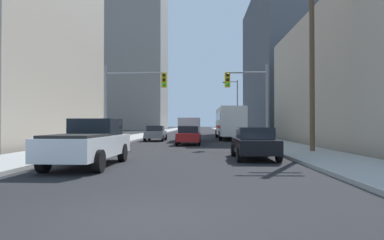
% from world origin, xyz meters
% --- Properties ---
extents(ground_plane, '(400.00, 400.00, 0.00)m').
position_xyz_m(ground_plane, '(0.00, 0.00, 0.00)').
color(ground_plane, black).
extents(sidewalk_left, '(3.60, 160.00, 0.15)m').
position_xyz_m(sidewalk_left, '(-7.07, 50.00, 0.07)').
color(sidewalk_left, '#9E9E99').
rests_on(sidewalk_left, ground).
extents(sidewalk_right, '(3.60, 160.00, 0.15)m').
position_xyz_m(sidewalk_right, '(7.07, 50.00, 0.07)').
color(sidewalk_right, '#9E9E99').
rests_on(sidewalk_right, ground).
extents(city_bus, '(2.67, 11.52, 3.40)m').
position_xyz_m(city_bus, '(4.25, 30.91, 1.93)').
color(city_bus, silver).
rests_on(city_bus, ground).
extents(pickup_truck_white, '(2.20, 5.46, 1.90)m').
position_xyz_m(pickup_truck_white, '(-3.37, 7.42, 0.93)').
color(pickup_truck_white, white).
rests_on(pickup_truck_white, ground).
extents(cargo_van_silver, '(2.16, 5.23, 2.26)m').
position_xyz_m(cargo_van_silver, '(0.01, 26.93, 1.29)').
color(cargo_van_silver, '#B7BABF').
rests_on(cargo_van_silver, ground).
extents(sedan_black, '(1.95, 4.22, 1.52)m').
position_xyz_m(sedan_black, '(3.66, 10.21, 0.77)').
color(sedan_black, black).
rests_on(sedan_black, ground).
extents(sedan_red, '(1.95, 4.21, 1.52)m').
position_xyz_m(sedan_red, '(0.11, 20.97, 0.77)').
color(sedan_red, maroon).
rests_on(sedan_red, ground).
extents(sedan_grey, '(1.95, 4.23, 1.52)m').
position_xyz_m(sedan_grey, '(-3.39, 27.04, 0.77)').
color(sedan_grey, slate).
rests_on(sedan_grey, ground).
extents(traffic_signal_near_left, '(4.58, 0.44, 6.00)m').
position_xyz_m(traffic_signal_near_left, '(-3.89, 18.16, 4.08)').
color(traffic_signal_near_left, gray).
rests_on(traffic_signal_near_left, ground).
extents(traffic_signal_near_right, '(3.12, 0.44, 6.00)m').
position_xyz_m(traffic_signal_near_right, '(4.57, 18.16, 4.01)').
color(traffic_signal_near_right, gray).
rests_on(traffic_signal_near_right, ground).
extents(utility_pole_right, '(2.20, 0.28, 10.34)m').
position_xyz_m(utility_pole_right, '(7.43, 13.21, 5.45)').
color(utility_pole_right, brown).
rests_on(utility_pole_right, ground).
extents(street_lamp_right, '(2.04, 0.32, 7.50)m').
position_xyz_m(street_lamp_right, '(5.67, 38.16, 4.50)').
color(street_lamp_right, gray).
rests_on(street_lamp_right, ground).
extents(building_left_far_tower, '(24.52, 20.47, 73.76)m').
position_xyz_m(building_left_far_tower, '(-21.83, 91.59, 36.88)').
color(building_left_far_tower, gray).
rests_on(building_left_far_tower, ground).
extents(building_right_mid_block, '(23.24, 26.04, 23.08)m').
position_xyz_m(building_right_mid_block, '(21.39, 49.13, 11.54)').
color(building_right_mid_block, '#4C515B').
rests_on(building_right_mid_block, ground).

